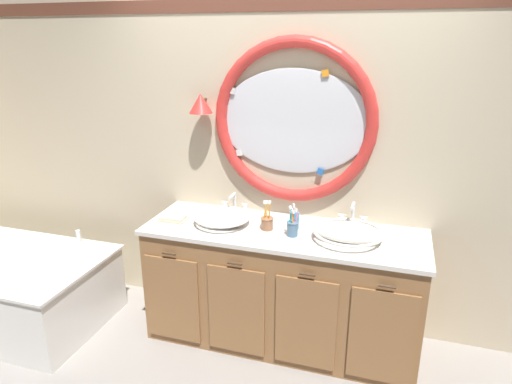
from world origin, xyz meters
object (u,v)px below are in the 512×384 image
object	(u,v)px
toothbrush_holder_left	(267,222)
folded_hand_towel	(173,218)
bathtub	(3,280)
sink_basin_right	(348,232)
sink_basin_left	(222,217)
soap_dispenser	(294,220)
toothbrush_holder_right	(293,227)

from	to	relation	value
toothbrush_holder_left	folded_hand_towel	distance (m)	0.69
folded_hand_towel	bathtub	bearing A→B (deg)	-166.28
bathtub	sink_basin_right	distance (m)	2.66
sink_basin_right	bathtub	bearing A→B (deg)	-171.83
sink_basin_left	folded_hand_towel	bearing A→B (deg)	-173.16
bathtub	soap_dispenser	distance (m)	2.32
sink_basin_left	soap_dispenser	bearing A→B (deg)	8.42
toothbrush_holder_right	sink_basin_right	bearing A→B (deg)	7.39
bathtub	sink_basin_left	distance (m)	1.83
sink_basin_left	folded_hand_towel	xyz separation A→B (m)	(-0.36, -0.04, -0.04)
toothbrush_holder_right	folded_hand_towel	world-z (taller)	toothbrush_holder_right
bathtub	toothbrush_holder_right	size ratio (longest dim) A/B	7.31
toothbrush_holder_left	soap_dispenser	distance (m)	0.19
sink_basin_right	soap_dispenser	world-z (taller)	soap_dispenser
sink_basin_right	toothbrush_holder_right	bearing A→B (deg)	-172.61
bathtub	sink_basin_right	bearing A→B (deg)	8.17
toothbrush_holder_right	folded_hand_towel	xyz separation A→B (m)	(-0.88, 0.00, -0.04)
sink_basin_right	toothbrush_holder_right	distance (m)	0.36
sink_basin_right	folded_hand_towel	xyz separation A→B (m)	(-1.24, -0.04, -0.04)
toothbrush_holder_left	folded_hand_towel	xyz separation A→B (m)	(-0.69, -0.05, -0.04)
bathtub	toothbrush_holder_left	bearing A→B (deg)	10.46
toothbrush_holder_right	sink_basin_left	bearing A→B (deg)	174.86
toothbrush_holder_left	toothbrush_holder_right	size ratio (longest dim) A/B	0.98
sink_basin_left	toothbrush_holder_left	world-z (taller)	toothbrush_holder_left
soap_dispenser	folded_hand_towel	distance (m)	0.87
bathtub	toothbrush_holder_right	world-z (taller)	toothbrush_holder_right
bathtub	soap_dispenser	size ratio (longest dim) A/B	10.44
sink_basin_left	folded_hand_towel	world-z (taller)	sink_basin_left
toothbrush_holder_left	sink_basin_right	bearing A→B (deg)	-0.47
bathtub	sink_basin_right	world-z (taller)	sink_basin_right
soap_dispenser	folded_hand_towel	bearing A→B (deg)	-172.24
folded_hand_towel	toothbrush_holder_right	bearing A→B (deg)	-0.21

